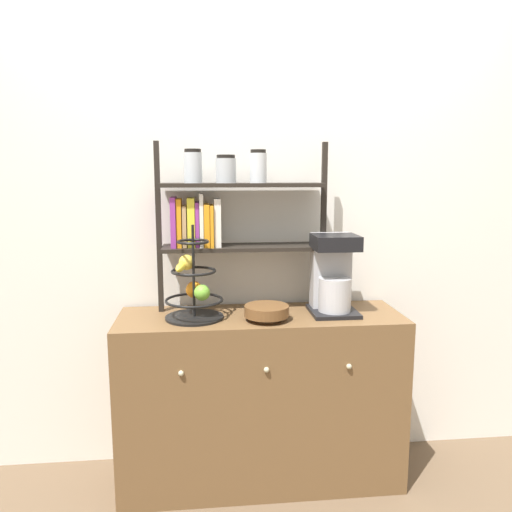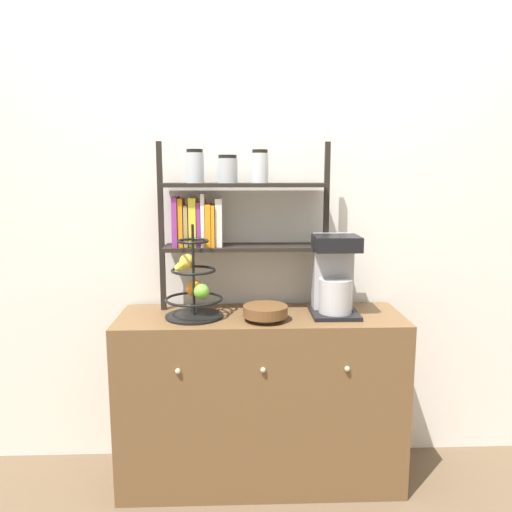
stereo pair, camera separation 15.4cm
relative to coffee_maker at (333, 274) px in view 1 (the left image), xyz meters
The scene contains 7 objects.
ground_plane 1.08m from the coffee_maker, 146.69° to the right, with size 12.00×12.00×0.00m, color brown.
wall_back 0.51m from the coffee_maker, 144.54° to the left, with size 7.00×0.05×2.60m, color silver.
sideboard 0.68m from the coffee_maker, behind, with size 1.31×0.44×0.82m.
coffee_maker is the anchor object (origin of this frame).
fruit_stand 0.65m from the coffee_maker, behind, with size 0.26×0.26×0.42m.
wooden_bowl 0.37m from the coffee_maker, 163.02° to the right, with size 0.20×0.20×0.07m.
shelf_hutch 0.60m from the coffee_maker, 168.83° to the left, with size 0.80×0.20×0.79m.
Camera 1 is at (-0.26, -2.00, 1.46)m, focal length 35.00 mm.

